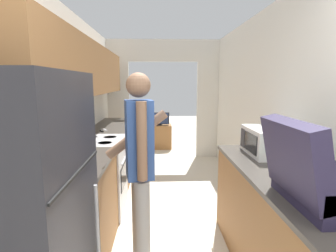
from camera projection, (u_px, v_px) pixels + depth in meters
wall_left at (64, 97)px, 2.82m from camera, size 0.38×7.31×2.50m
wall_right at (291, 121)px, 2.58m from camera, size 0.06×7.31×2.50m
wall_far_with_doorway at (163, 92)px, 5.55m from camera, size 2.75×0.06×2.50m
counter_left at (103, 168)px, 3.58m from camera, size 0.62×3.65×0.92m
counter_right at (282, 229)px, 2.09m from camera, size 0.62×1.93×0.92m
refrigerator at (13, 243)px, 1.30m from camera, size 0.71×0.74×1.68m
range_oven at (99, 175)px, 3.31m from camera, size 0.66×0.75×1.06m
person at (140, 169)px, 2.15m from camera, size 0.55×0.43×1.70m
suitcase at (316, 178)px, 1.50m from camera, size 0.53×0.59×0.50m
microwave at (268, 141)px, 2.56m from camera, size 0.39×0.53×0.26m
book_stack at (288, 170)px, 2.06m from camera, size 0.23×0.30×0.04m
tv_cabinet at (157, 136)px, 6.52m from camera, size 0.73×0.42×0.59m
television at (157, 119)px, 6.41m from camera, size 0.62×0.16×0.31m
knife at (103, 130)px, 3.84m from camera, size 0.15×0.34×0.02m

